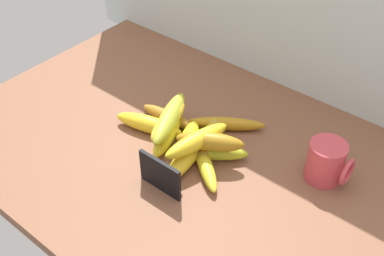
{
  "coord_description": "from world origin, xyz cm",
  "views": [
    {
      "loc": [
        57.11,
        -63.85,
        80.55
      ],
      "look_at": [
        2.58,
        2.96,
        8.0
      ],
      "focal_mm": 45.1,
      "sensor_mm": 36.0,
      "label": 1
    }
  ],
  "objects_px": {
    "coffee_mug": "(327,162)",
    "banana_10": "(169,118)",
    "banana_4": "(168,135)",
    "banana_7": "(188,143)",
    "banana_0": "(149,124)",
    "banana_1": "(168,117)",
    "chalkboard_sign": "(160,176)",
    "banana_11": "(168,121)",
    "banana_2": "(189,154)",
    "banana_3": "(205,166)",
    "banana_8": "(209,139)",
    "banana_12": "(210,141)",
    "banana_5": "(226,124)",
    "banana_9": "(197,141)",
    "banana_6": "(212,152)"
  },
  "relations": [
    {
      "from": "banana_1",
      "to": "banana_2",
      "type": "xyz_separation_m",
      "value": [
        0.13,
        -0.08,
        0.01
      ]
    },
    {
      "from": "banana_8",
      "to": "banana_10",
      "type": "height_order",
      "value": "banana_10"
    },
    {
      "from": "banana_1",
      "to": "coffee_mug",
      "type": "bearing_deg",
      "value": 10.27
    },
    {
      "from": "banana_1",
      "to": "banana_10",
      "type": "height_order",
      "value": "banana_10"
    },
    {
      "from": "banana_11",
      "to": "coffee_mug",
      "type": "bearing_deg",
      "value": 19.35
    },
    {
      "from": "banana_12",
      "to": "banana_11",
      "type": "bearing_deg",
      "value": -177.98
    },
    {
      "from": "banana_1",
      "to": "banana_3",
      "type": "xyz_separation_m",
      "value": [
        0.18,
        -0.08,
        -0.0
      ]
    },
    {
      "from": "chalkboard_sign",
      "to": "banana_8",
      "type": "bearing_deg",
      "value": 91.22
    },
    {
      "from": "banana_3",
      "to": "banana_4",
      "type": "xyz_separation_m",
      "value": [
        -0.13,
        0.02,
        0.0
      ]
    },
    {
      "from": "banana_4",
      "to": "banana_9",
      "type": "distance_m",
      "value": 0.11
    },
    {
      "from": "banana_9",
      "to": "banana_11",
      "type": "distance_m",
      "value": 0.1
    },
    {
      "from": "banana_2",
      "to": "banana_3",
      "type": "height_order",
      "value": "banana_2"
    },
    {
      "from": "banana_1",
      "to": "banana_8",
      "type": "xyz_separation_m",
      "value": [
        0.14,
        -0.01,
        0.0
      ]
    },
    {
      "from": "banana_4",
      "to": "banana_7",
      "type": "relative_size",
      "value": 1.03
    },
    {
      "from": "banana_9",
      "to": "banana_12",
      "type": "relative_size",
      "value": 1.13
    },
    {
      "from": "banana_4",
      "to": "banana_12",
      "type": "xyz_separation_m",
      "value": [
        0.12,
        0.01,
        0.04
      ]
    },
    {
      "from": "banana_12",
      "to": "banana_8",
      "type": "bearing_deg",
      "value": 128.31
    },
    {
      "from": "banana_1",
      "to": "banana_5",
      "type": "relative_size",
      "value": 0.8
    },
    {
      "from": "coffee_mug",
      "to": "banana_5",
      "type": "xyz_separation_m",
      "value": [
        -0.27,
        -0.0,
        -0.03
      ]
    },
    {
      "from": "banana_0",
      "to": "banana_1",
      "type": "bearing_deg",
      "value": 75.59
    },
    {
      "from": "banana_2",
      "to": "banana_4",
      "type": "bearing_deg",
      "value": 164.79
    },
    {
      "from": "chalkboard_sign",
      "to": "banana_6",
      "type": "relative_size",
      "value": 0.66
    },
    {
      "from": "banana_9",
      "to": "banana_0",
      "type": "bearing_deg",
      "value": 175.3
    },
    {
      "from": "banana_8",
      "to": "banana_1",
      "type": "bearing_deg",
      "value": 177.04
    },
    {
      "from": "banana_0",
      "to": "banana_4",
      "type": "distance_m",
      "value": 0.06
    },
    {
      "from": "banana_2",
      "to": "banana_3",
      "type": "distance_m",
      "value": 0.05
    },
    {
      "from": "banana_9",
      "to": "banana_2",
      "type": "bearing_deg",
      "value": -142.3
    },
    {
      "from": "banana_7",
      "to": "banana_11",
      "type": "relative_size",
      "value": 0.99
    },
    {
      "from": "banana_3",
      "to": "banana_4",
      "type": "height_order",
      "value": "banana_4"
    },
    {
      "from": "banana_0",
      "to": "banana_11",
      "type": "relative_size",
      "value": 1.12
    },
    {
      "from": "banana_7",
      "to": "banana_8",
      "type": "height_order",
      "value": "banana_7"
    },
    {
      "from": "banana_0",
      "to": "banana_5",
      "type": "height_order",
      "value": "banana_0"
    },
    {
      "from": "banana_10",
      "to": "chalkboard_sign",
      "type": "bearing_deg",
      "value": -55.53
    },
    {
      "from": "banana_11",
      "to": "banana_7",
      "type": "bearing_deg",
      "value": 2.07
    },
    {
      "from": "banana_1",
      "to": "banana_3",
      "type": "height_order",
      "value": "same"
    },
    {
      "from": "banana_9",
      "to": "coffee_mug",
      "type": "bearing_deg",
      "value": 28.95
    },
    {
      "from": "banana_4",
      "to": "banana_1",
      "type": "bearing_deg",
      "value": 131.26
    },
    {
      "from": "coffee_mug",
      "to": "banana_10",
      "type": "relative_size",
      "value": 0.49
    },
    {
      "from": "banana_9",
      "to": "banana_1",
      "type": "bearing_deg",
      "value": 155.43
    },
    {
      "from": "banana_3",
      "to": "banana_7",
      "type": "distance_m",
      "value": 0.08
    },
    {
      "from": "banana_0",
      "to": "banana_8",
      "type": "height_order",
      "value": "same"
    },
    {
      "from": "banana_2",
      "to": "banana_11",
      "type": "height_order",
      "value": "banana_11"
    },
    {
      "from": "banana_2",
      "to": "banana_11",
      "type": "xyz_separation_m",
      "value": [
        -0.08,
        0.03,
        0.04
      ]
    },
    {
      "from": "banana_7",
      "to": "banana_8",
      "type": "distance_m",
      "value": 0.05
    },
    {
      "from": "banana_9",
      "to": "banana_10",
      "type": "distance_m",
      "value": 0.11
    },
    {
      "from": "banana_8",
      "to": "banana_10",
      "type": "bearing_deg",
      "value": -158.85
    },
    {
      "from": "chalkboard_sign",
      "to": "banana_0",
      "type": "distance_m",
      "value": 0.2
    },
    {
      "from": "banana_1",
      "to": "banana_7",
      "type": "relative_size",
      "value": 1.0
    },
    {
      "from": "banana_6",
      "to": "banana_7",
      "type": "bearing_deg",
      "value": -168.31
    },
    {
      "from": "chalkboard_sign",
      "to": "banana_1",
      "type": "bearing_deg",
      "value": 127.44
    }
  ]
}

